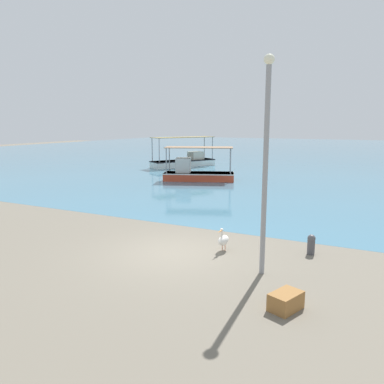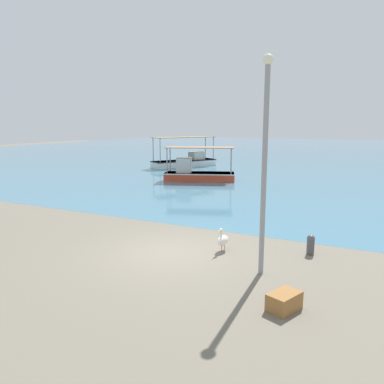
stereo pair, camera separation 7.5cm
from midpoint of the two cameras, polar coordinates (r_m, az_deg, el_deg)
name	(u,v)px [view 2 (the right image)]	position (r m, az deg, el deg)	size (l,w,h in m)	color
ground	(170,253)	(12.17, -3.14, -9.23)	(120.00, 120.00, 0.00)	#6D6557
harbor_water	(334,152)	(58.37, 20.91, 5.73)	(110.00, 90.00, 0.00)	teal
fishing_boat_near_left	(186,160)	(36.07, -0.91, 4.83)	(4.75, 6.37, 2.81)	white
fishing_boat_outer	(197,172)	(27.17, 0.82, 3.02)	(5.35, 3.42, 2.42)	#C94328
pelican	(223,240)	(12.25, 4.89, -7.27)	(0.30, 0.80, 0.80)	#E0997A
lamp_post	(265,155)	(10.02, 11.24, 5.48)	(0.28, 0.28, 5.81)	gray
mooring_bollard	(311,244)	(12.49, 17.80, -7.54)	(0.25, 0.25, 0.65)	#47474C
cargo_crate	(284,301)	(8.90, 14.11, -15.85)	(0.76, 0.49, 0.40)	olive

